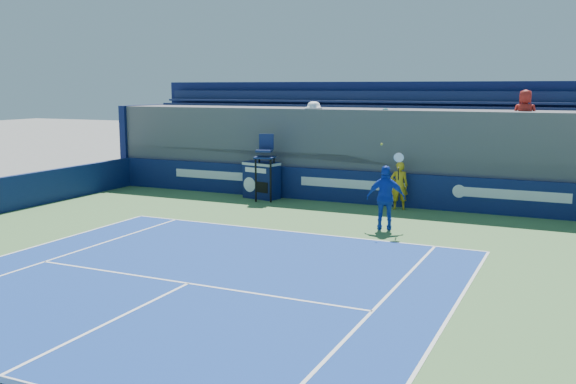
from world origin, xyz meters
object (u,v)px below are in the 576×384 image
at_px(umpire_chair, 265,160).
at_px(tennis_player, 386,198).
at_px(ball_person, 399,186).
at_px(match_clock, 262,179).

relative_size(umpire_chair, tennis_player, 0.96).
relative_size(ball_person, match_clock, 1.15).
bearing_deg(umpire_chair, tennis_player, -28.03).
height_order(ball_person, tennis_player, tennis_player).
height_order(ball_person, match_clock, ball_person).
distance_m(ball_person, umpire_chair, 5.02).
bearing_deg(tennis_player, umpire_chair, 151.97).
bearing_deg(umpire_chair, ball_person, 4.63).
bearing_deg(ball_person, match_clock, -18.75).
bearing_deg(ball_person, umpire_chair, -14.08).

